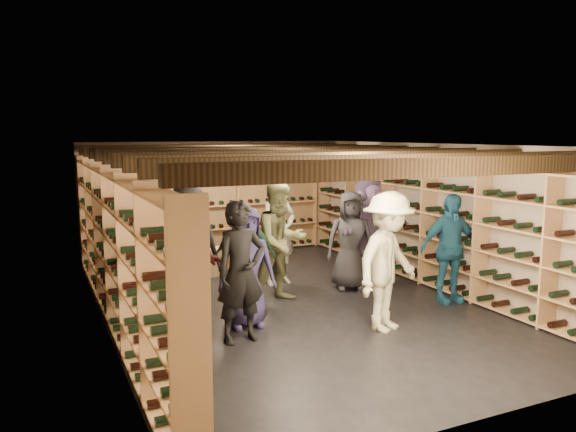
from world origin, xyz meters
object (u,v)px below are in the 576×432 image
(crate_stack_right, at_px, (241,255))
(person_9, at_px, (154,238))
(person_0, at_px, (189,249))
(person_5, at_px, (168,268))
(crate_loose, at_px, (257,256))
(person_12, at_px, (350,240))
(person_3, at_px, (388,262))
(person_11, at_px, (368,230))
(person_6, at_px, (246,267))
(person_7, at_px, (279,232))
(person_1, at_px, (241,272))
(person_10, at_px, (245,257))
(crate_stack_left, at_px, (208,262))
(person_4, at_px, (449,248))
(person_2, at_px, (281,242))

(crate_stack_right, bearing_deg, person_9, -146.16)
(person_0, distance_m, person_5, 0.66)
(crate_loose, distance_m, person_12, 2.84)
(person_3, height_order, person_11, person_11)
(person_3, bearing_deg, person_6, 126.73)
(person_7, bearing_deg, person_1, -131.47)
(person_7, distance_m, person_11, 1.55)
(person_3, distance_m, person_12, 2.01)
(crate_loose, distance_m, person_7, 2.09)
(person_3, relative_size, person_5, 1.14)
(person_3, xyz_separation_m, person_7, (-0.37, 2.70, -0.02))
(person_5, bearing_deg, person_0, 52.38)
(person_3, bearing_deg, person_10, 105.93)
(person_3, relative_size, person_7, 1.02)
(crate_stack_left, distance_m, crate_loose, 1.55)
(crate_stack_right, distance_m, person_5, 3.41)
(person_3, height_order, person_4, person_3)
(person_3, distance_m, person_4, 1.71)
(person_1, height_order, person_12, person_1)
(person_2, xyz_separation_m, person_9, (-1.72, 0.98, 0.03))
(person_7, bearing_deg, crate_stack_left, 123.66)
(person_5, bearing_deg, crate_loose, 54.20)
(person_1, xyz_separation_m, person_4, (3.45, 0.23, -0.04))
(crate_loose, bearing_deg, crate_stack_right, -133.68)
(person_4, relative_size, person_6, 1.03)
(person_0, xyz_separation_m, person_7, (1.79, 0.89, -0.03))
(person_3, bearing_deg, person_0, 115.99)
(person_7, bearing_deg, person_2, -119.80)
(person_10, relative_size, person_12, 0.95)
(person_1, relative_size, person_9, 0.92)
(person_1, xyz_separation_m, person_5, (-0.69, 0.89, -0.07))
(crate_stack_left, height_order, person_2, person_2)
(person_1, distance_m, person_2, 1.75)
(crate_stack_left, bearing_deg, person_12, -44.31)
(crate_stack_left, xyz_separation_m, person_0, (-0.85, -1.95, 0.67))
(person_5, distance_m, person_6, 1.02)
(crate_stack_right, xyz_separation_m, person_11, (1.66, -1.84, 0.67))
(crate_stack_right, xyz_separation_m, person_10, (-0.80, -2.37, 0.52))
(crate_loose, relative_size, person_7, 0.28)
(person_10, bearing_deg, person_4, -2.36)
(person_9, distance_m, person_12, 3.17)
(crate_stack_right, xyz_separation_m, person_2, (-0.18, -2.26, 0.67))
(person_6, xyz_separation_m, person_7, (1.27, 1.78, 0.08))
(person_0, height_order, person_10, person_0)
(person_4, bearing_deg, person_0, 169.71)
(person_0, distance_m, person_4, 3.91)
(person_2, height_order, person_4, person_2)
(person_3, height_order, person_12, person_3)
(person_0, height_order, person_9, person_9)
(person_5, relative_size, person_10, 1.04)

